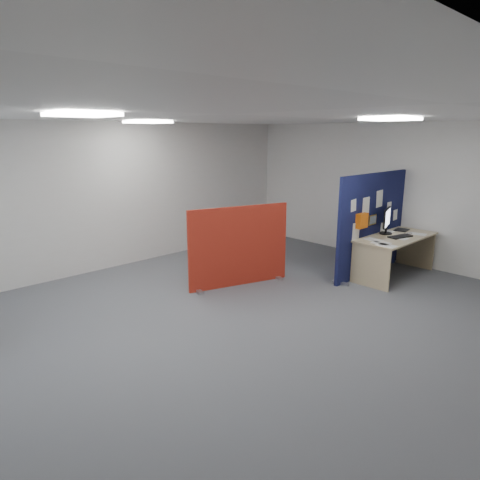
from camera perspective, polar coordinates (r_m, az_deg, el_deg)
floor at (r=5.73m, az=-1.68°, el=-11.67°), size 9.00×9.00×0.00m
ceiling at (r=5.17m, az=-1.90°, el=16.41°), size 9.00×7.00×0.02m
wall_back at (r=8.20m, az=-18.41°, el=5.34°), size 9.00×0.02×2.70m
wall_right at (r=8.90m, az=20.47°, el=5.81°), size 0.02×7.00×2.70m
ceiling_lights at (r=5.89m, az=-3.87°, el=15.80°), size 4.10×4.10×0.04m
navy_divider at (r=8.03m, az=17.31°, el=2.06°), size 2.21×0.30×1.82m
main_desk at (r=8.05m, az=19.73°, el=-0.68°), size 1.72×0.76×0.73m
monitor_main at (r=8.08m, az=18.99°, el=2.56°), size 0.51×0.22×0.46m
keyboard at (r=7.94m, az=20.59°, el=0.44°), size 0.48×0.28×0.02m
mouse at (r=8.22m, az=21.60°, el=0.80°), size 0.11×0.08×0.03m
paper_tray at (r=8.52m, az=20.75°, el=1.26°), size 0.31×0.26×0.01m
red_divider at (r=7.08m, az=-0.12°, el=-0.92°), size 1.72×0.58×1.34m
office_chair at (r=7.65m, az=-3.81°, el=-0.48°), size 0.67×0.66×1.01m
desk_papers at (r=7.80m, az=19.44°, el=0.22°), size 1.40×0.85×0.00m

